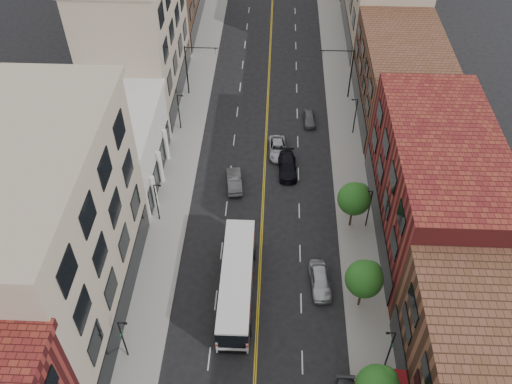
# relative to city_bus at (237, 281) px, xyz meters

# --- Properties ---
(sidewalk_left) EXTENTS (4.00, 110.00, 0.15)m
(sidewalk_left) POSITION_rel_city_bus_xyz_m (-7.96, 20.13, -1.85)
(sidewalk_left) COLOR gray
(sidewalk_left) RESTS_ON ground
(sidewalk_right) EXTENTS (4.00, 110.00, 0.15)m
(sidewalk_right) POSITION_rel_city_bus_xyz_m (12.04, 20.13, -1.85)
(sidewalk_right) COLOR gray
(sidewalk_right) RESTS_ON ground
(bldg_l_tanoffice) EXTENTS (10.00, 22.00, 18.00)m
(bldg_l_tanoffice) POSITION_rel_city_bus_xyz_m (-14.96, -1.87, 7.07)
(bldg_l_tanoffice) COLOR tan
(bldg_l_tanoffice) RESTS_ON ground
(bldg_l_white) EXTENTS (10.00, 14.00, 8.00)m
(bldg_l_white) POSITION_rel_city_bus_xyz_m (-14.96, 16.13, 2.07)
(bldg_l_white) COLOR silver
(bldg_l_white) RESTS_ON ground
(bldg_l_far_a) EXTENTS (10.00, 20.00, 18.00)m
(bldg_l_far_a) POSITION_rel_city_bus_xyz_m (-14.96, 33.13, 7.07)
(bldg_l_far_a) COLOR tan
(bldg_l_far_a) RESTS_ON ground
(bldg_r_mid) EXTENTS (10.00, 22.00, 12.00)m
(bldg_r_mid) POSITION_rel_city_bus_xyz_m (19.04, 9.13, 4.07)
(bldg_r_mid) COLOR maroon
(bldg_r_mid) RESTS_ON ground
(bldg_r_far_a) EXTENTS (10.00, 20.00, 10.00)m
(bldg_r_far_a) POSITION_rel_city_bus_xyz_m (19.04, 30.13, 3.07)
(bldg_r_far_a) COLOR brown
(bldg_r_far_a) RESTS_ON ground
(tree_r_2) EXTENTS (3.40, 3.40, 5.59)m
(tree_r_2) POSITION_rel_city_bus_xyz_m (11.43, -0.80, 2.20)
(tree_r_2) COLOR black
(tree_r_2) RESTS_ON sidewalk_right
(tree_r_3) EXTENTS (3.40, 3.40, 5.59)m
(tree_r_3) POSITION_rel_city_bus_xyz_m (11.43, 9.20, 2.20)
(tree_r_3) COLOR black
(tree_r_3) RESTS_ON sidewalk_right
(lamp_l_1) EXTENTS (0.81, 0.55, 5.05)m
(lamp_l_1) POSITION_rel_city_bus_xyz_m (-8.91, -6.87, 1.04)
(lamp_l_1) COLOR black
(lamp_l_1) RESTS_ON sidewalk_left
(lamp_l_2) EXTENTS (0.81, 0.55, 5.05)m
(lamp_l_2) POSITION_rel_city_bus_xyz_m (-8.91, 9.13, 1.04)
(lamp_l_2) COLOR black
(lamp_l_2) RESTS_ON sidewalk_left
(lamp_l_3) EXTENTS (0.81, 0.55, 5.05)m
(lamp_l_3) POSITION_rel_city_bus_xyz_m (-8.91, 25.13, 1.04)
(lamp_l_3) COLOR black
(lamp_l_3) RESTS_ON sidewalk_left
(lamp_r_1) EXTENTS (0.81, 0.55, 5.05)m
(lamp_r_1) POSITION_rel_city_bus_xyz_m (12.99, -6.87, 1.04)
(lamp_r_1) COLOR black
(lamp_r_1) RESTS_ON sidewalk_right
(lamp_r_2) EXTENTS (0.81, 0.55, 5.05)m
(lamp_r_2) POSITION_rel_city_bus_xyz_m (12.99, 9.13, 1.04)
(lamp_r_2) COLOR black
(lamp_r_2) RESTS_ON sidewalk_right
(lamp_r_3) EXTENTS (0.81, 0.55, 5.05)m
(lamp_r_3) POSITION_rel_city_bus_xyz_m (12.99, 25.13, 1.04)
(lamp_r_3) COLOR black
(lamp_r_3) RESTS_ON sidewalk_right
(signal_mast_left) EXTENTS (4.49, 0.18, 7.20)m
(signal_mast_left) POSITION_rel_city_bus_xyz_m (-8.23, 33.13, 2.72)
(signal_mast_left) COLOR black
(signal_mast_left) RESTS_ON sidewalk_left
(signal_mast_right) EXTENTS (4.49, 0.18, 7.20)m
(signal_mast_right) POSITION_rel_city_bus_xyz_m (12.31, 33.13, 2.72)
(signal_mast_right) COLOR black
(signal_mast_right) RESTS_ON sidewalk_right
(city_bus) EXTENTS (3.15, 12.91, 3.31)m
(city_bus) POSITION_rel_city_bus_xyz_m (0.00, 0.00, 0.00)
(city_bus) COLOR silver
(city_bus) RESTS_ON ground
(car_parked_far) EXTENTS (2.35, 4.92, 1.62)m
(car_parked_far) POSITION_rel_city_bus_xyz_m (7.84, 1.21, -1.12)
(car_parked_far) COLOR #B3B7BC
(car_parked_far) RESTS_ON ground
(car_lane_behind) EXTENTS (2.21, 4.74, 1.50)m
(car_lane_behind) POSITION_rel_city_bus_xyz_m (-1.33, 14.83, -1.17)
(car_lane_behind) COLOR #57585D
(car_lane_behind) RESTS_ON ground
(car_lane_a) EXTENTS (2.39, 5.28, 1.50)m
(car_lane_a) POSITION_rel_city_bus_xyz_m (4.71, 17.55, -1.18)
(car_lane_a) COLOR black
(car_lane_a) RESTS_ON ground
(car_lane_b) EXTENTS (2.55, 4.93, 1.33)m
(car_lane_b) POSITION_rel_city_bus_xyz_m (3.54, 20.94, -1.26)
(car_lane_b) COLOR #ADAFB5
(car_lane_b) RESTS_ON ground
(car_lane_c) EXTENTS (1.76, 3.87, 1.29)m
(car_lane_c) POSITION_rel_city_bus_xyz_m (7.54, 27.25, -1.28)
(car_lane_c) COLOR #57575D
(car_lane_c) RESTS_ON ground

